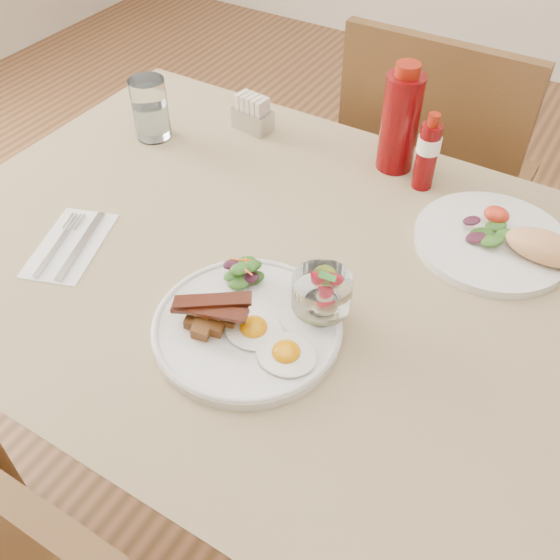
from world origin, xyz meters
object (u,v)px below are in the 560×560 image
Objects in this scene: chair_far at (431,181)px; ketchup_bottle at (400,121)px; table at (303,309)px; sugar_caddy at (253,115)px; hot_sauce_bottle at (427,153)px; water_glass at (151,112)px; second_plate at (504,242)px; fruit_cup at (322,292)px; main_plate at (247,328)px.

ketchup_bottle reaches higher than chair_far.
table is 15.19× the size of sugar_caddy.
hot_sauce_bottle reaches higher than table.
water_glass is (-0.47, 0.20, 0.14)m from table.
second_plate is 0.73m from water_glass.
fruit_cup is at bearing -121.26° from second_plate.
sugar_caddy reaches higher than main_plate.
chair_far reaches higher than fruit_cup.
ketchup_bottle reaches higher than main_plate.
table is 10.65× the size of water_glass.
fruit_cup is 0.40m from hot_sauce_bottle.
main_plate is 0.52m from ketchup_bottle.
main_plate is 1.85× the size of hot_sauce_bottle.
ketchup_bottle is (-0.26, 0.13, 0.08)m from second_plate.
ketchup_bottle reaches higher than table.
table is 0.36m from second_plate.
main_plate is 3.20× the size of sugar_caddy.
hot_sauce_bottle reaches higher than main_plate.
fruit_cup is 1.01× the size of sugar_caddy.
fruit_cup is (0.08, 0.07, 0.06)m from main_plate.
main_plate is at bearing -139.86° from fruit_cup.
table is at bearing -139.68° from second_plate.
main_plate is at bearing -90.65° from chair_far.
sugar_caddy is at bearing 133.59° from table.
second_plate is 1.34× the size of ketchup_bottle.
sugar_caddy is at bearing 169.46° from second_plate.
water_glass is at bearing -161.68° from ketchup_bottle.
chair_far is 0.57m from second_plate.
second_plate is 0.22m from hot_sauce_bottle.
second_plate is at bearing 58.74° from fruit_cup.
hot_sauce_bottle reaches higher than fruit_cup.
hot_sauce_bottle is (0.08, 0.47, 0.07)m from main_plate.
fruit_cup is at bearing -80.56° from ketchup_bottle.
hot_sauce_bottle is (0.07, -0.34, 0.30)m from chair_far.
water_glass is (-0.73, -0.02, 0.04)m from second_plate.
fruit_cup is 0.59× the size of hot_sauce_bottle.
ketchup_bottle is (0.00, -0.31, 0.33)m from chair_far.
table is 6.31× the size of ketchup_bottle.
ketchup_bottle is at bearing 152.66° from second_plate.
sugar_caddy is (-0.31, 0.33, 0.12)m from table.
fruit_cup reaches higher than table.
water_glass is at bearing -178.12° from second_plate.
table is at bearing -22.52° from water_glass.
table is 0.19m from fruit_cup.
hot_sauce_bottle is at bearing -25.14° from ketchup_bottle.
ketchup_bottle reaches higher than water_glass.
ketchup_bottle is (0.00, 0.35, 0.19)m from table.
ketchup_bottle is at bearing 154.86° from hot_sauce_bottle.
chair_far is at bearing 90.00° from table.
second_plate is 3.23× the size of sugar_caddy.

